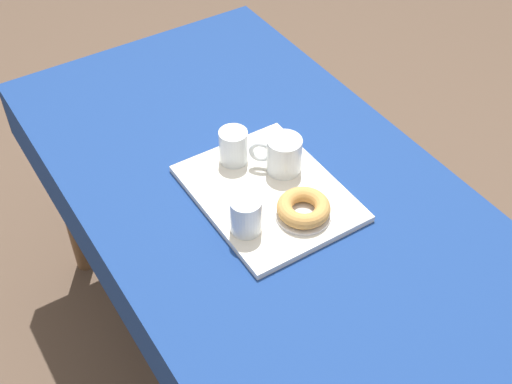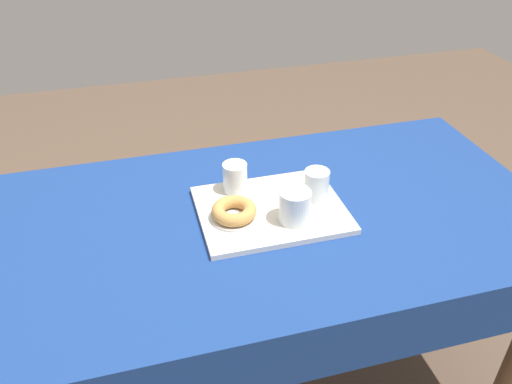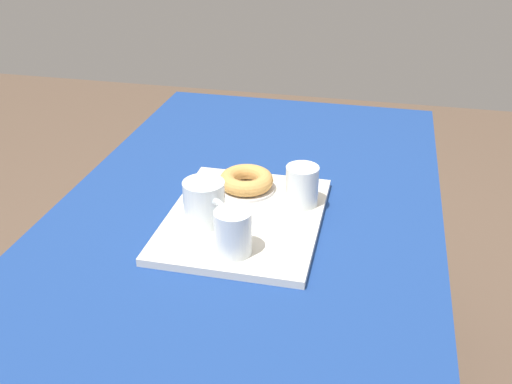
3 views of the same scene
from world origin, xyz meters
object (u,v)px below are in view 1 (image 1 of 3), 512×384
at_px(tea_mug_left, 283,156).
at_px(water_glass_far, 246,216).
at_px(water_glass_near, 233,147).
at_px(dining_table, 268,220).
at_px(serving_tray, 268,193).
at_px(donut_plate_left, 303,214).
at_px(sugar_donut_left, 304,208).

distance_m(tea_mug_left, water_glass_far, 0.21).
bearing_deg(water_glass_far, water_glass_near, -24.34).
relative_size(dining_table, water_glass_near, 17.77).
bearing_deg(water_glass_near, serving_tray, -174.79).
relative_size(tea_mug_left, water_glass_near, 1.26).
xyz_separation_m(tea_mug_left, donut_plate_left, (-0.15, 0.05, -0.04)).
bearing_deg(donut_plate_left, water_glass_near, 8.06).
bearing_deg(water_glass_far, tea_mug_left, -56.18).
bearing_deg(water_glass_near, tea_mug_left, -137.83).
height_order(donut_plate_left, sugar_donut_left, sugar_donut_left).
bearing_deg(donut_plate_left, tea_mug_left, -17.45).
xyz_separation_m(serving_tray, donut_plate_left, (-0.11, -0.02, 0.01)).
relative_size(tea_mug_left, sugar_donut_left, 0.91).
distance_m(water_glass_near, water_glass_far, 0.23).
xyz_separation_m(water_glass_far, donut_plate_left, (-0.03, -0.13, -0.04)).
height_order(tea_mug_left, donut_plate_left, tea_mug_left).
height_order(serving_tray, sugar_donut_left, sugar_donut_left).
height_order(water_glass_near, water_glass_far, same).
height_order(water_glass_near, sugar_donut_left, water_glass_near).
bearing_deg(sugar_donut_left, tea_mug_left, -17.45).
distance_m(water_glass_near, donut_plate_left, 0.25).
relative_size(dining_table, donut_plate_left, 12.23).
distance_m(dining_table, serving_tray, 0.11).
distance_m(donut_plate_left, sugar_donut_left, 0.02).
distance_m(tea_mug_left, sugar_donut_left, 0.16).
bearing_deg(tea_mug_left, serving_tray, 122.04).
relative_size(tea_mug_left, donut_plate_left, 0.87).
distance_m(dining_table, donut_plate_left, 0.17).
xyz_separation_m(serving_tray, tea_mug_left, (0.04, -0.07, 0.05)).
relative_size(water_glass_far, sugar_donut_left, 0.72).
bearing_deg(donut_plate_left, water_glass_far, 75.38).
relative_size(serving_tray, donut_plate_left, 3.15).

